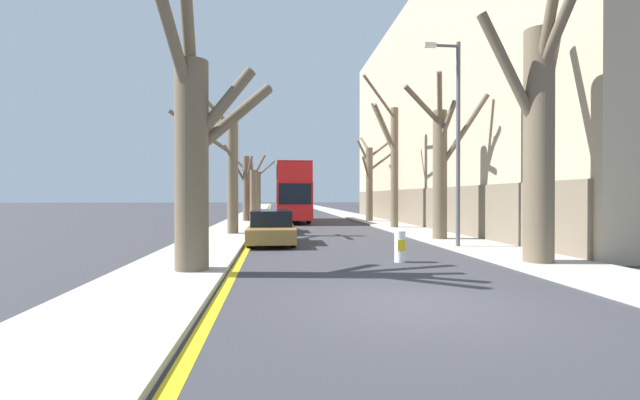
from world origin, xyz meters
The scene contains 19 objects.
ground_plane centered at (0.00, 0.00, 0.00)m, with size 300.00×300.00×0.00m, color #333338.
sidewalk_left centered at (-5.21, 50.00, 0.06)m, with size 2.76×120.00×0.12m, color #A39E93.
sidewalk_right centered at (5.21, 50.00, 0.06)m, with size 2.76×120.00×0.12m, color #A39E93.
building_facade_right centered at (11.58, 20.94, 7.76)m, with size 10.08×34.70×15.54m.
kerb_line_stripe centered at (-3.65, 50.00, 0.00)m, with size 0.24×120.00×0.01m, color yellow.
street_tree_left_0 centered at (-4.63, 3.59, 3.17)m, with size 2.93×3.48×6.95m.
street_tree_left_1 centered at (-4.86, 14.44, 3.45)m, with size 3.21×3.00×6.79m.
street_tree_left_2 centered at (-4.85, 26.02, 2.82)m, with size 2.33×2.89×5.98m.
street_tree_left_3 centered at (-4.86, 37.40, 2.98)m, with size 3.08×2.78×6.35m.
street_tree_left_4 centered at (-4.78, 48.32, 2.98)m, with size 4.30×1.36×6.81m.
street_tree_right_0 centered at (4.84, 3.82, 3.87)m, with size 3.36×3.07×8.49m.
street_tree_right_1 centered at (4.69, 10.63, 3.35)m, with size 3.72×1.74×7.19m.
street_tree_right_2 centered at (4.56, 17.92, 4.16)m, with size 2.61×3.48×8.92m.
street_tree_right_3 centered at (4.77, 25.03, 3.37)m, with size 3.37×2.68×6.93m.
double_decker_bus centered at (-1.23, 26.51, 2.53)m, with size 2.50×10.29×4.46m.
parked_car_0 centered at (-2.73, 10.53, 0.65)m, with size 1.90×4.56×1.39m.
parked_car_1 centered at (-2.73, 16.60, 0.61)m, with size 1.81×4.47×1.25m.
lamp_post centered at (4.14, 7.84, 4.34)m, with size 1.40×0.20×7.75m.
traffic_bollard centered at (1.16, 4.99, 0.47)m, with size 0.33×0.34×0.94m.
Camera 1 is at (-2.58, -7.53, 1.96)m, focal length 24.00 mm.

